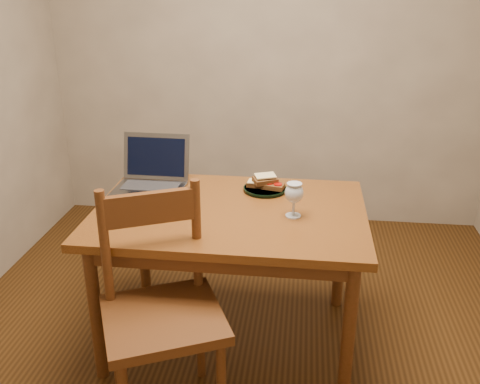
# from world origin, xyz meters

# --- Properties ---
(floor) EXTENTS (3.20, 3.20, 0.02)m
(floor) POSITION_xyz_m (0.00, 0.00, -0.01)
(floor) COLOR black
(floor) RESTS_ON ground
(back_wall) EXTENTS (3.20, 0.02, 2.60)m
(back_wall) POSITION_xyz_m (0.00, 1.61, 1.30)
(back_wall) COLOR gray
(back_wall) RESTS_ON floor
(front_wall) EXTENTS (3.20, 0.02, 2.60)m
(front_wall) POSITION_xyz_m (0.00, -1.61, 1.30)
(front_wall) COLOR gray
(front_wall) RESTS_ON floor
(table) EXTENTS (1.30, 0.90, 0.74)m
(table) POSITION_xyz_m (-0.07, 0.04, 0.65)
(table) COLOR #51260D
(table) RESTS_ON floor
(chair) EXTENTS (0.62, 0.61, 0.51)m
(chair) POSITION_xyz_m (-0.27, -0.49, 0.55)
(chair) COLOR #44280E
(chair) RESTS_ON floor
(plate) EXTENTS (0.23, 0.23, 0.02)m
(plate) POSITION_xyz_m (0.08, 0.29, 0.75)
(plate) COLOR black
(plate) RESTS_ON table
(sandwich_cheese) EXTENTS (0.12, 0.08, 0.03)m
(sandwich_cheese) POSITION_xyz_m (0.05, 0.30, 0.78)
(sandwich_cheese) COLOR #381E0C
(sandwich_cheese) RESTS_ON plate
(sandwich_tomato) EXTENTS (0.12, 0.09, 0.03)m
(sandwich_tomato) POSITION_xyz_m (0.13, 0.28, 0.78)
(sandwich_tomato) COLOR #381E0C
(sandwich_tomato) RESTS_ON plate
(sandwich_top) EXTENTS (0.14, 0.12, 0.04)m
(sandwich_top) POSITION_xyz_m (0.08, 0.30, 0.80)
(sandwich_top) COLOR #381E0C
(sandwich_top) RESTS_ON plate
(milk_glass) EXTENTS (0.09, 0.09, 0.17)m
(milk_glass) POSITION_xyz_m (0.24, -0.01, 0.82)
(milk_glass) COLOR white
(milk_glass) RESTS_ON table
(laptop) EXTENTS (0.36, 0.33, 0.26)m
(laptop) POSITION_xyz_m (-0.51, 0.29, 0.81)
(laptop) COLOR slate
(laptop) RESTS_ON table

